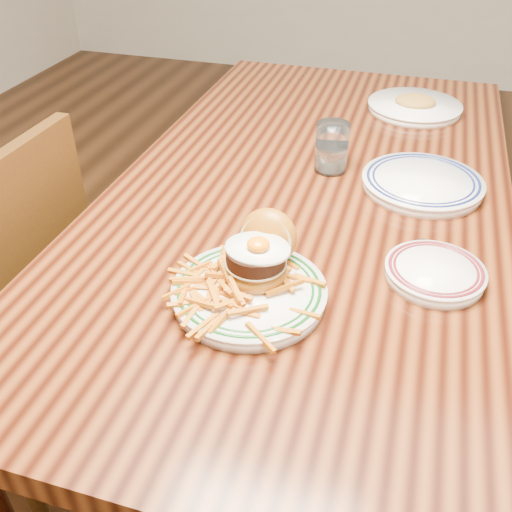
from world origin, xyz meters
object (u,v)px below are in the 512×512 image
(table, at_px, (309,218))
(chair_left, at_px, (1,318))
(side_plate, at_px, (435,272))
(main_plate, at_px, (253,278))

(table, height_order, chair_left, chair_left)
(table, height_order, side_plate, side_plate)
(chair_left, relative_size, main_plate, 3.42)
(chair_left, height_order, main_plate, chair_left)
(table, bearing_deg, main_plate, -92.18)
(chair_left, height_order, side_plate, chair_left)
(chair_left, bearing_deg, side_plate, 5.17)
(table, height_order, main_plate, main_plate)
(table, relative_size, chair_left, 1.76)
(table, xyz_separation_m, main_plate, (-0.02, -0.40, 0.12))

